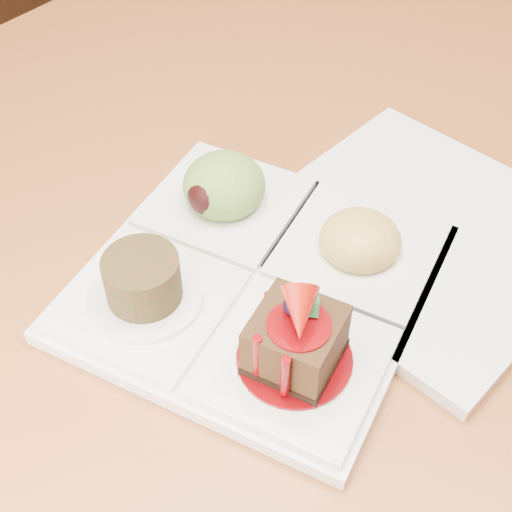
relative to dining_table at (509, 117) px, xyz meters
The scene contains 4 objects.
ground 0.68m from the dining_table, ahead, with size 6.00×6.00×0.00m, color #532E17.
dining_table is the anchor object (origin of this frame).
sampler_plate 0.43m from the dining_table, 93.12° to the right, with size 0.29×0.29×0.10m.
second_plate 0.31m from the dining_table, 80.80° to the right, with size 0.24×0.24×0.01m, color silver.
Camera 1 is at (0.21, -0.70, 1.17)m, focal length 50.00 mm.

